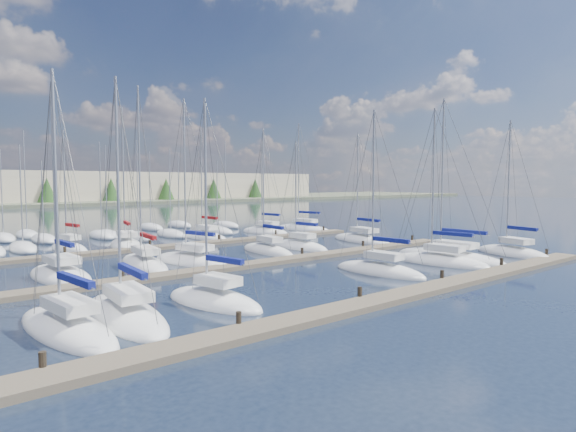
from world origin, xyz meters
TOP-DOWN VIEW (x-y plane):
  - ground at (0.00, 60.00)m, footprint 400.00×400.00m
  - dock_near at (0.00, 2.01)m, footprint 44.00×1.93m
  - dock_mid at (0.00, 16.01)m, footprint 44.00×1.93m
  - dock_far at (0.00, 30.01)m, footprint 44.00×1.93m
  - sailboat_h at (-14.98, 20.63)m, footprint 3.62×8.46m
  - sailboat_a at (-18.05, 7.39)m, footprint 3.50×8.79m
  - sailboat_q at (13.63, 35.18)m, footprint 3.65×8.60m
  - sailboat_c at (-10.44, 7.67)m, footprint 3.83×7.32m
  - sailboat_e at (10.48, 7.29)m, footprint 3.66×8.65m
  - sailboat_f at (13.11, 8.05)m, footprint 2.93×10.37m
  - sailboat_n at (-10.64, 34.61)m, footprint 2.98×6.93m
  - sailboat_k at (3.35, 21.13)m, footprint 2.83×8.20m
  - sailboat_i at (-8.64, 21.35)m, footprint 3.80×9.49m
  - sailboat_r at (20.16, 35.26)m, footprint 3.84×9.88m
  - sailboat_l at (7.66, 21.40)m, footprint 2.76×7.50m
  - sailboat_o at (-5.29, 33.91)m, footprint 4.67×8.54m
  - sailboat_b at (-15.20, 7.98)m, footprint 3.43×9.26m
  - sailboat_g at (19.79, 5.78)m, footprint 4.55×8.16m
  - sailboat_m at (16.67, 21.31)m, footprint 4.36×9.70m
  - sailboat_p at (4.62, 35.00)m, footprint 3.18×8.08m
  - sailboat_d at (3.43, 7.69)m, footprint 3.00×7.76m
  - sailboat_j at (-4.96, 20.44)m, footprint 4.75×8.93m
  - distant_boats at (-4.34, 43.76)m, footprint 36.93×20.75m

SIDE VIEW (x-z plane):
  - ground at x=0.00m, z-range 0.00..0.00m
  - dock_near at x=0.00m, z-range -0.40..0.70m
  - dock_mid at x=0.00m, z-range -0.40..0.70m
  - dock_far at x=0.00m, z-range -0.40..0.70m
  - sailboat_b at x=-15.20m, z-range -6.07..6.41m
  - sailboat_q at x=13.63m, z-range -5.91..6.25m
  - sailboat_m at x=16.67m, z-range -6.28..6.63m
  - sailboat_h at x=-14.98m, z-range -6.76..7.11m
  - sailboat_f at x=13.11m, z-range -7.08..7.43m
  - sailboat_a at x=-18.05m, z-range -5.96..6.32m
  - sailboat_l at x=7.66m, z-range -5.54..5.90m
  - sailboat_j at x=-4.96m, z-range -6.91..7.27m
  - sailboat_c at x=-10.44m, z-range -5.75..6.12m
  - sailboat_e at x=10.48m, z-range -6.49..6.86m
  - sailboat_g at x=19.79m, z-range -6.32..6.69m
  - sailboat_p at x=4.62m, z-range -6.55..6.92m
  - sailboat_r at x=20.16m, z-range -7.56..7.93m
  - sailboat_d at x=3.43m, z-range -6.10..6.48m
  - sailboat_o at x=-5.29m, z-range -7.34..7.72m
  - sailboat_i at x=-8.64m, z-range -7.27..7.66m
  - sailboat_k at x=3.35m, z-range -6.00..6.39m
  - sailboat_n at x=-10.64m, z-range -6.00..6.40m
  - distant_boats at x=-4.34m, z-range -6.36..6.94m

